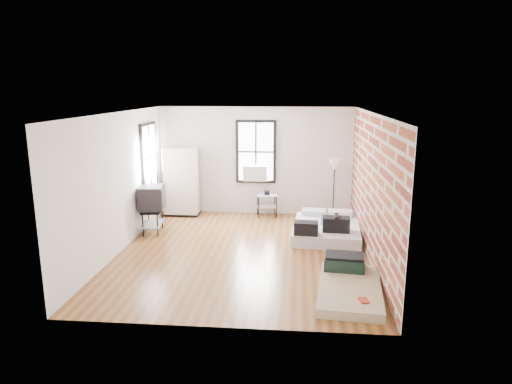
# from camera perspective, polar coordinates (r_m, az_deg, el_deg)

# --- Properties ---
(ground) EXTENTS (6.00, 6.00, 0.00)m
(ground) POSITION_cam_1_polar(r_m,az_deg,el_deg) (9.36, -1.63, -7.52)
(ground) COLOR brown
(ground) RESTS_ON ground
(room_shell) EXTENTS (5.02, 6.02, 2.80)m
(room_shell) POSITION_cam_1_polar(r_m,az_deg,el_deg) (9.24, -0.01, 3.38)
(room_shell) COLOR silver
(room_shell) RESTS_ON ground
(mattress_main) EXTENTS (1.59, 2.07, 0.63)m
(mattress_main) POSITION_cam_1_polar(r_m,az_deg,el_deg) (10.42, 8.74, -4.52)
(mattress_main) COLOR silver
(mattress_main) RESTS_ON ground
(mattress_bare) EXTENTS (1.18, 1.97, 0.41)m
(mattress_bare) POSITION_cam_1_polar(r_m,az_deg,el_deg) (7.85, 11.47, -10.99)
(mattress_bare) COLOR tan
(mattress_bare) RESTS_ON ground
(wardrobe) EXTENTS (0.89, 0.51, 1.77)m
(wardrobe) POSITION_cam_1_polar(r_m,az_deg,el_deg) (11.98, -9.29, 1.25)
(wardrobe) COLOR black
(wardrobe) RESTS_ON ground
(side_table) EXTENTS (0.57, 0.49, 0.68)m
(side_table) POSITION_cam_1_polar(r_m,az_deg,el_deg) (11.80, 1.38, -0.87)
(side_table) COLOR black
(side_table) RESTS_ON ground
(floor_lamp) EXTENTS (0.33, 0.33, 1.55)m
(floor_lamp) POSITION_cam_1_polar(r_m,az_deg,el_deg) (11.57, 9.80, 3.03)
(floor_lamp) COLOR black
(floor_lamp) RESTS_ON ground
(tv_stand) EXTENTS (0.62, 0.83, 1.09)m
(tv_stand) POSITION_cam_1_polar(r_m,az_deg,el_deg) (10.64, -12.88, -0.90)
(tv_stand) COLOR black
(tv_stand) RESTS_ON ground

